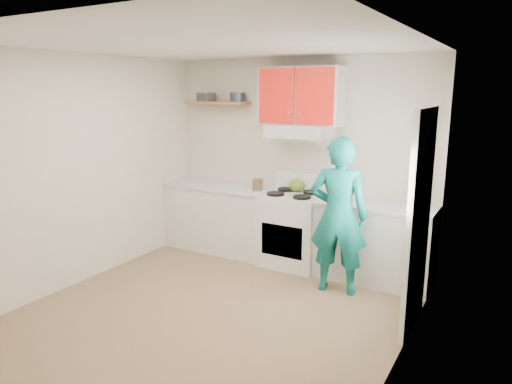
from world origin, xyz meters
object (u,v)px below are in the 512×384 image
Objects in this scene: crock at (257,185)px; person at (338,216)px; tin at (238,97)px; kettle at (297,185)px; stove at (293,230)px.

person reaches higher than crock.
tin is 0.12× the size of person.
crock is at bearing -169.82° from kettle.
kettle is 1.05m from person.
tin is 1.22m from crock.
tin reaches higher than crock.
kettle is at bearing -49.32° from person.
kettle reaches higher than stove.
stove is 0.57m from kettle.
stove is at bearing -87.41° from kettle.
person is at bearing -32.46° from stove.
crock is at bearing -177.71° from stove.
crock reaches higher than stove.
crock is (-0.51, -0.02, 0.52)m from stove.
tin is 1.22× the size of crock.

